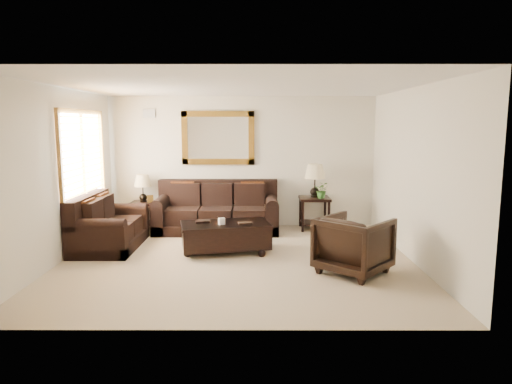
{
  "coord_description": "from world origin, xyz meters",
  "views": [
    {
      "loc": [
        0.31,
        -7.0,
        2.13
      ],
      "look_at": [
        0.3,
        0.6,
        1.0
      ],
      "focal_mm": 32.0,
      "sensor_mm": 36.0,
      "label": 1
    }
  ],
  "objects_px": {
    "coffee_table": "(226,234)",
    "armchair": "(354,242)",
    "sofa": "(217,213)",
    "end_table_right": "(315,187)",
    "end_table_left": "(143,193)",
    "loveseat": "(107,228)"
  },
  "relations": [
    {
      "from": "sofa",
      "to": "armchair",
      "type": "relative_size",
      "value": 2.68
    },
    {
      "from": "end_table_left",
      "to": "coffee_table",
      "type": "relative_size",
      "value": 0.7
    },
    {
      "from": "end_table_right",
      "to": "armchair",
      "type": "distance_m",
      "value": 2.83
    },
    {
      "from": "end_table_right",
      "to": "armchair",
      "type": "xyz_separation_m",
      "value": [
        0.22,
        -2.79,
        -0.41
      ]
    },
    {
      "from": "sofa",
      "to": "armchair",
      "type": "bearing_deg",
      "value": -50.37
    },
    {
      "from": "sofa",
      "to": "armchair",
      "type": "height_order",
      "value": "sofa"
    },
    {
      "from": "armchair",
      "to": "end_table_left",
      "type": "bearing_deg",
      "value": 4.95
    },
    {
      "from": "sofa",
      "to": "end_table_left",
      "type": "height_order",
      "value": "end_table_left"
    },
    {
      "from": "end_table_left",
      "to": "armchair",
      "type": "xyz_separation_m",
      "value": [
        3.72,
        -2.84,
        -0.27
      ]
    },
    {
      "from": "sofa",
      "to": "end_table_right",
      "type": "distance_m",
      "value": 2.05
    },
    {
      "from": "loveseat",
      "to": "armchair",
      "type": "height_order",
      "value": "loveseat"
    },
    {
      "from": "sofa",
      "to": "loveseat",
      "type": "bearing_deg",
      "value": -144.68
    },
    {
      "from": "loveseat",
      "to": "armchair",
      "type": "bearing_deg",
      "value": -108.88
    },
    {
      "from": "armchair",
      "to": "loveseat",
      "type": "bearing_deg",
      "value": 23.41
    },
    {
      "from": "end_table_right",
      "to": "armchair",
      "type": "bearing_deg",
      "value": -85.5
    },
    {
      "from": "end_table_right",
      "to": "coffee_table",
      "type": "xyz_separation_m",
      "value": [
        -1.7,
        -1.7,
        -0.56
      ]
    },
    {
      "from": "sofa",
      "to": "coffee_table",
      "type": "relative_size",
      "value": 1.54
    },
    {
      "from": "end_table_left",
      "to": "end_table_right",
      "type": "distance_m",
      "value": 3.51
    },
    {
      "from": "armchair",
      "to": "end_table_right",
      "type": "bearing_deg",
      "value": -43.21
    },
    {
      "from": "sofa",
      "to": "armchair",
      "type": "distance_m",
      "value": 3.45
    },
    {
      "from": "coffee_table",
      "to": "armchair",
      "type": "distance_m",
      "value": 2.21
    },
    {
      "from": "end_table_left",
      "to": "sofa",
      "type": "bearing_deg",
      "value": -6.94
    }
  ]
}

